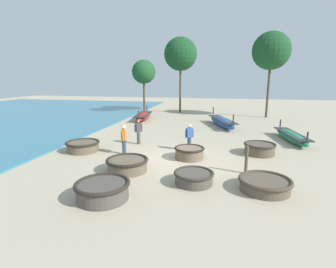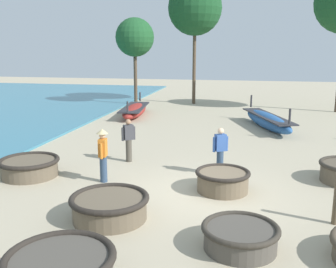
# 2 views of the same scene
# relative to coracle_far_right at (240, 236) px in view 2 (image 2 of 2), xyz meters

# --- Properties ---
(ground_plane) EXTENTS (80.00, 80.00, 0.00)m
(ground_plane) POSITION_rel_coracle_far_right_xyz_m (-1.14, 2.97, -0.28)
(ground_plane) COLOR tan
(coracle_far_right) EXTENTS (1.62, 1.62, 0.51)m
(coracle_far_right) POSITION_rel_coracle_far_right_xyz_m (0.00, 0.00, 0.00)
(coracle_far_right) COLOR #4C473F
(coracle_far_right) RESTS_ON ground
(coracle_beside_post) EXTENTS (1.91, 1.91, 0.59)m
(coracle_beside_post) POSITION_rel_coracle_far_right_xyz_m (-6.77, 3.40, 0.04)
(coracle_beside_post) COLOR brown
(coracle_beside_post) RESTS_ON ground
(coracle_far_left) EXTENTS (1.93, 1.93, 0.60)m
(coracle_far_left) POSITION_rel_coracle_far_right_xyz_m (-3.13, 0.84, 0.05)
(coracle_far_left) COLOR brown
(coracle_far_left) RESTS_ON ground
(coracle_front_right) EXTENTS (1.58, 1.58, 0.62)m
(coracle_front_right) POSITION_rel_coracle_far_right_xyz_m (-0.58, 3.28, 0.05)
(coracle_front_right) COLOR brown
(coracle_front_right) RESTS_ON ground
(long_boat_green_hull) EXTENTS (2.71, 5.57, 1.41)m
(long_boat_green_hull) POSITION_rel_coracle_far_right_xyz_m (1.05, 12.90, 0.12)
(long_boat_green_hull) COLOR #285693
(long_boat_green_hull) RESTS_ON ground
(long_boat_white_hull) EXTENTS (1.75, 4.98, 1.19)m
(long_boat_white_hull) POSITION_rel_coracle_far_right_xyz_m (-6.69, 15.10, 0.06)
(long_boat_white_hull) COLOR maroon
(long_boat_white_hull) RESTS_ON ground
(fisherman_hauling) EXTENTS (0.47, 0.36, 1.57)m
(fisherman_hauling) POSITION_rel_coracle_far_right_xyz_m (-0.77, 4.74, 0.56)
(fisherman_hauling) COLOR #2D425B
(fisherman_hauling) RESTS_ON ground
(fisherman_crouching) EXTENTS (0.36, 0.53, 1.67)m
(fisherman_crouching) POSITION_rel_coracle_far_right_xyz_m (-4.24, 3.36, 0.68)
(fisherman_crouching) COLOR #2D425B
(fisherman_crouching) RESTS_ON ground
(fisherman_standing_right) EXTENTS (0.43, 0.39, 1.57)m
(fisherman_standing_right) POSITION_rel_coracle_far_right_xyz_m (-4.13, 5.65, 0.56)
(fisherman_standing_right) COLOR #4C473D
(fisherman_standing_right) RESTS_ON ground
(tree_tall_back) EXTENTS (3.81, 3.81, 8.68)m
(tree_tall_back) POSITION_rel_coracle_far_right_xyz_m (-3.91, 21.11, 6.47)
(tree_tall_back) COLOR #4C3D2D
(tree_tall_back) RESTS_ON ground
(tree_left_mid) EXTENTS (2.68, 2.68, 6.10)m
(tree_left_mid) POSITION_rel_coracle_far_right_xyz_m (-7.85, 19.38, 4.45)
(tree_left_mid) COLOR #4C3D2D
(tree_left_mid) RESTS_ON ground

